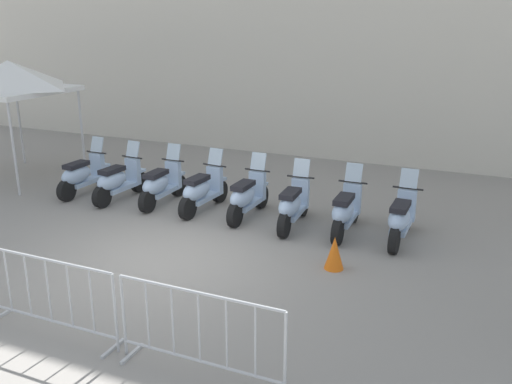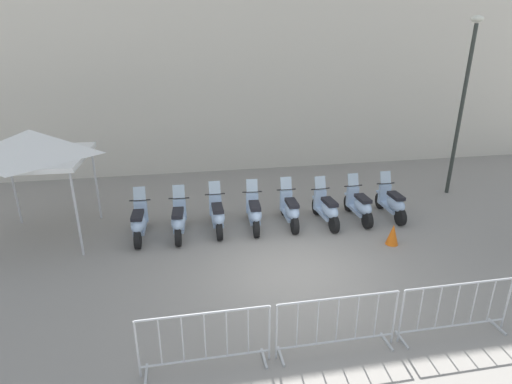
{
  "view_description": "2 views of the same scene",
  "coord_description": "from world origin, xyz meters",
  "px_view_note": "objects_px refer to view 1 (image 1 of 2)",
  "views": [
    {
      "loc": [
        5.19,
        -7.07,
        3.96
      ],
      "look_at": [
        0.99,
        1.74,
        0.84
      ],
      "focal_mm": 39.18,
      "sensor_mm": 36.0,
      "label": 1
    },
    {
      "loc": [
        -2.1,
        -7.75,
        5.01
      ],
      "look_at": [
        -0.57,
        2.23,
        1.15
      ],
      "focal_mm": 28.7,
      "sensor_mm": 36.0,
      "label": 2
    }
  ],
  "objects_px": {
    "motorcycle_0": "(83,175)",
    "motorcycle_2": "(161,185)",
    "motorcycle_5": "(293,205)",
    "motorcycle_7": "(401,219)",
    "motorcycle_4": "(247,197)",
    "motorcycle_3": "(202,191)",
    "motorcycle_6": "(345,211)",
    "motorcycle_1": "(118,181)",
    "barrier_segment_2": "(199,335)",
    "traffic_cone": "(334,253)",
    "canopy_tent": "(9,77)",
    "barrier_segment_1": "(49,297)"
  },
  "relations": [
    {
      "from": "motorcycle_1",
      "to": "motorcycle_6",
      "type": "distance_m",
      "value": 5.12
    },
    {
      "from": "motorcycle_3",
      "to": "motorcycle_4",
      "type": "relative_size",
      "value": 1.0
    },
    {
      "from": "motorcycle_4",
      "to": "traffic_cone",
      "type": "xyz_separation_m",
      "value": [
        2.33,
        -1.52,
        -0.18
      ]
    },
    {
      "from": "motorcycle_0",
      "to": "motorcycle_2",
      "type": "distance_m",
      "value": 2.05
    },
    {
      "from": "motorcycle_2",
      "to": "motorcycle_5",
      "type": "xyz_separation_m",
      "value": [
        3.07,
        -0.04,
        0.0
      ]
    },
    {
      "from": "motorcycle_4",
      "to": "motorcycle_6",
      "type": "height_order",
      "value": "same"
    },
    {
      "from": "motorcycle_2",
      "to": "barrier_segment_1",
      "type": "distance_m",
      "value": 5.18
    },
    {
      "from": "motorcycle_4",
      "to": "canopy_tent",
      "type": "relative_size",
      "value": 0.59
    },
    {
      "from": "motorcycle_7",
      "to": "canopy_tent",
      "type": "bearing_deg",
      "value": 179.17
    },
    {
      "from": "motorcycle_7",
      "to": "motorcycle_4",
      "type": "bearing_deg",
      "value": -178.83
    },
    {
      "from": "canopy_tent",
      "to": "motorcycle_5",
      "type": "bearing_deg",
      "value": -2.2
    },
    {
      "from": "canopy_tent",
      "to": "motorcycle_1",
      "type": "bearing_deg",
      "value": -6.93
    },
    {
      "from": "motorcycle_2",
      "to": "motorcycle_4",
      "type": "height_order",
      "value": "same"
    },
    {
      "from": "motorcycle_1",
      "to": "motorcycle_2",
      "type": "relative_size",
      "value": 1.0
    },
    {
      "from": "motorcycle_3",
      "to": "traffic_cone",
      "type": "distance_m",
      "value": 3.68
    },
    {
      "from": "barrier_segment_2",
      "to": "barrier_segment_1",
      "type": "bearing_deg",
      "value": -178.27
    },
    {
      "from": "motorcycle_0",
      "to": "motorcycle_5",
      "type": "height_order",
      "value": "same"
    },
    {
      "from": "motorcycle_3",
      "to": "motorcycle_7",
      "type": "bearing_deg",
      "value": 1.43
    },
    {
      "from": "motorcycle_5",
      "to": "motorcycle_7",
      "type": "xyz_separation_m",
      "value": [
        2.04,
        0.15,
        0.0
      ]
    },
    {
      "from": "motorcycle_3",
      "to": "canopy_tent",
      "type": "height_order",
      "value": "canopy_tent"
    },
    {
      "from": "motorcycle_6",
      "to": "motorcycle_0",
      "type": "bearing_deg",
      "value": -177.96
    },
    {
      "from": "motorcycle_2",
      "to": "barrier_segment_1",
      "type": "relative_size",
      "value": 0.82
    },
    {
      "from": "canopy_tent",
      "to": "barrier_segment_1",
      "type": "bearing_deg",
      "value": -40.11
    },
    {
      "from": "motorcycle_0",
      "to": "motorcycle_7",
      "type": "xyz_separation_m",
      "value": [
        7.15,
        0.27,
        0.0
      ]
    },
    {
      "from": "traffic_cone",
      "to": "motorcycle_0",
      "type": "bearing_deg",
      "value": 168.42
    },
    {
      "from": "motorcycle_7",
      "to": "motorcycle_5",
      "type": "bearing_deg",
      "value": -175.75
    },
    {
      "from": "motorcycle_2",
      "to": "barrier_segment_2",
      "type": "distance_m",
      "value": 6.19
    },
    {
      "from": "motorcycle_0",
      "to": "motorcycle_1",
      "type": "xyz_separation_m",
      "value": [
        1.02,
        -0.01,
        0.0
      ]
    },
    {
      "from": "motorcycle_4",
      "to": "barrier_segment_2",
      "type": "height_order",
      "value": "motorcycle_4"
    },
    {
      "from": "traffic_cone",
      "to": "barrier_segment_1",
      "type": "bearing_deg",
      "value": -128.17
    },
    {
      "from": "motorcycle_5",
      "to": "motorcycle_6",
      "type": "distance_m",
      "value": 1.02
    },
    {
      "from": "motorcycle_1",
      "to": "motorcycle_7",
      "type": "distance_m",
      "value": 6.14
    },
    {
      "from": "barrier_segment_2",
      "to": "canopy_tent",
      "type": "height_order",
      "value": "canopy_tent"
    },
    {
      "from": "motorcycle_5",
      "to": "barrier_segment_1",
      "type": "bearing_deg",
      "value": -105.99
    },
    {
      "from": "motorcycle_3",
      "to": "motorcycle_1",
      "type": "bearing_deg",
      "value": -175.11
    },
    {
      "from": "motorcycle_4",
      "to": "motorcycle_5",
      "type": "distance_m",
      "value": 1.04
    },
    {
      "from": "motorcycle_0",
      "to": "motorcycle_4",
      "type": "xyz_separation_m",
      "value": [
        4.09,
        0.2,
        0.0
      ]
    },
    {
      "from": "motorcycle_0",
      "to": "canopy_tent",
      "type": "xyz_separation_m",
      "value": [
        -2.39,
        0.4,
        2.06
      ]
    },
    {
      "from": "motorcycle_6",
      "to": "motorcycle_3",
      "type": "bearing_deg",
      "value": -178.99
    },
    {
      "from": "motorcycle_2",
      "to": "motorcycle_7",
      "type": "bearing_deg",
      "value": 1.29
    },
    {
      "from": "traffic_cone",
      "to": "motorcycle_1",
      "type": "bearing_deg",
      "value": 166.41
    },
    {
      "from": "motorcycle_1",
      "to": "motorcycle_5",
      "type": "height_order",
      "value": "same"
    },
    {
      "from": "motorcycle_6",
      "to": "motorcycle_7",
      "type": "xyz_separation_m",
      "value": [
        1.02,
        0.05,
        0.0
      ]
    },
    {
      "from": "motorcycle_6",
      "to": "barrier_segment_2",
      "type": "height_order",
      "value": "motorcycle_6"
    },
    {
      "from": "motorcycle_6",
      "to": "motorcycle_7",
      "type": "bearing_deg",
      "value": 2.71
    },
    {
      "from": "barrier_segment_1",
      "to": "traffic_cone",
      "type": "relative_size",
      "value": 3.82
    },
    {
      "from": "motorcycle_0",
      "to": "barrier_segment_1",
      "type": "distance_m",
      "value": 6.03
    },
    {
      "from": "motorcycle_5",
      "to": "barrier_segment_1",
      "type": "xyz_separation_m",
      "value": [
        -1.39,
        -4.86,
        0.07
      ]
    },
    {
      "from": "barrier_segment_2",
      "to": "motorcycle_6",
      "type": "bearing_deg",
      "value": 87.37
    },
    {
      "from": "barrier_segment_1",
      "to": "barrier_segment_2",
      "type": "xyz_separation_m",
      "value": [
        2.18,
        0.07,
        0.0
      ]
    }
  ]
}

